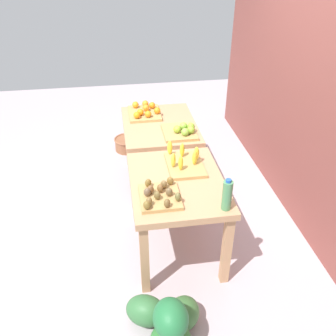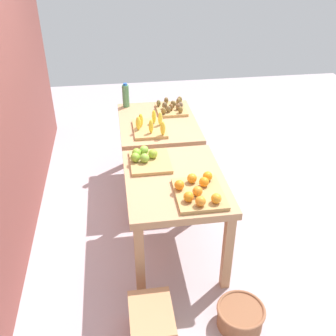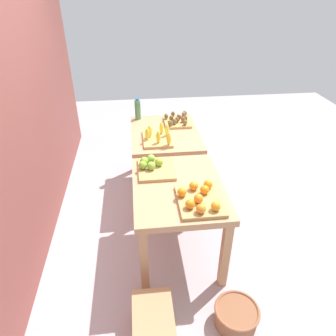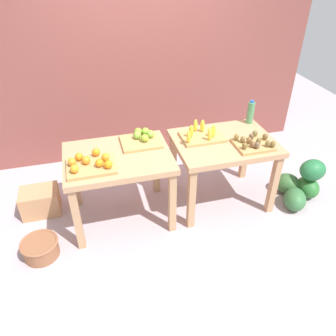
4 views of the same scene
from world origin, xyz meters
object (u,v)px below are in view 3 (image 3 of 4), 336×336
at_px(display_table_left, 178,196).
at_px(display_table_right, 165,140).
at_px(wicker_basket, 236,316).
at_px(apple_bin, 154,167).
at_px(water_bottle, 138,109).
at_px(watermelon_pile, 173,141).
at_px(kiwi_bin, 177,121).
at_px(cardboard_produce_box, 153,323).
at_px(banana_crate, 158,137).
at_px(orange_bin, 200,199).

relative_size(display_table_left, display_table_right, 1.00).
bearing_deg(wicker_basket, display_table_right, 10.12).
bearing_deg(apple_bin, display_table_right, -13.08).
height_order(display_table_right, water_bottle, water_bottle).
xyz_separation_m(display_table_right, watermelon_pile, (0.91, -0.23, -0.48)).
bearing_deg(apple_bin, watermelon_pile, -13.53).
bearing_deg(display_table_right, watermelon_pile, -13.95).
relative_size(kiwi_bin, water_bottle, 1.35).
bearing_deg(apple_bin, wicker_basket, -154.09).
xyz_separation_m(display_table_left, wicker_basket, (-0.84, -0.35, -0.57)).
height_order(wicker_basket, cardboard_produce_box, cardboard_produce_box).
bearing_deg(banana_crate, display_table_left, -173.38).
xyz_separation_m(display_table_right, cardboard_produce_box, (-1.98, 0.30, -0.52)).
height_order(watermelon_pile, wicker_basket, watermelon_pile).
relative_size(water_bottle, watermelon_pile, 0.41).
bearing_deg(orange_bin, display_table_right, 5.67).
xyz_separation_m(display_table_left, water_bottle, (1.55, 0.30, 0.24)).
bearing_deg(banana_crate, kiwi_bin, -32.56).
distance_m(display_table_right, water_bottle, 0.58).
bearing_deg(wicker_basket, banana_crate, 14.62).
bearing_deg(cardboard_produce_box, display_table_right, -8.62).
bearing_deg(display_table_left, apple_bin, 34.73).
distance_m(kiwi_bin, watermelon_pile, 0.93).
xyz_separation_m(kiwi_bin, water_bottle, (0.20, 0.49, 0.09)).
bearing_deg(display_table_right, wicker_basket, -169.88).
height_order(kiwi_bin, cardboard_produce_box, kiwi_bin).
relative_size(display_table_right, cardboard_produce_box, 2.60).
relative_size(orange_bin, apple_bin, 1.10).
bearing_deg(display_table_left, wicker_basket, -157.40).
relative_size(watermelon_pile, cardboard_produce_box, 1.64).
distance_m(water_bottle, watermelon_pile, 1.02).
distance_m(watermelon_pile, cardboard_produce_box, 2.93).
bearing_deg(water_bottle, kiwi_bin, -112.24).
relative_size(orange_bin, water_bottle, 1.62).
xyz_separation_m(apple_bin, cardboard_produce_box, (-1.14, 0.11, -0.67)).
height_order(kiwi_bin, wicker_basket, kiwi_bin).
bearing_deg(display_table_left, cardboard_produce_box, 160.76).
height_order(water_bottle, watermelon_pile, water_bottle).
relative_size(display_table_right, wicker_basket, 2.94).
xyz_separation_m(banana_crate, cardboard_produce_box, (-1.76, 0.20, -0.68)).
bearing_deg(display_table_left, orange_bin, -152.23).
relative_size(display_table_left, kiwi_bin, 2.83).
height_order(apple_bin, kiwi_bin, apple_bin).
relative_size(display_table_right, watermelon_pile, 1.59).
distance_m(display_table_left, banana_crate, 0.92).
distance_m(display_table_right, cardboard_produce_box, 2.07).
xyz_separation_m(display_table_left, kiwi_bin, (1.35, -0.18, 0.15)).
bearing_deg(orange_bin, wicker_basket, -159.86).
relative_size(orange_bin, watermelon_pile, 0.67).
xyz_separation_m(orange_bin, kiwi_bin, (1.61, -0.05, -0.00)).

